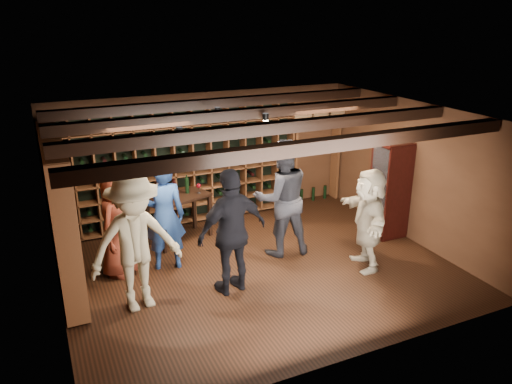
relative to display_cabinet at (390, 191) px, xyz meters
name	(u,v)px	position (x,y,z in m)	size (l,w,h in m)	color
ground	(259,268)	(-2.71, -0.20, -0.86)	(6.00, 6.00, 0.00)	black
room_shell	(257,121)	(-2.71, -0.15, 1.56)	(6.00, 6.00, 6.00)	#54311C
wine_rack_back	(183,166)	(-3.24, 2.13, 0.29)	(4.65, 0.30, 2.20)	brown
wine_rack_left	(61,212)	(-5.54, 0.62, 0.29)	(0.30, 2.65, 2.20)	brown
crate_shelf	(316,131)	(-0.31, 2.12, 0.71)	(1.20, 0.32, 2.07)	brown
display_cabinet	(390,191)	(0.00, 0.00, 0.00)	(0.55, 0.50, 1.75)	black
man_blue_shirt	(164,216)	(-4.05, 0.46, 0.04)	(0.65, 0.43, 1.79)	navy
man_grey_suit	(282,198)	(-2.12, 0.16, 0.15)	(0.97, 0.76, 2.01)	black
guest_red_floral	(118,223)	(-4.76, 0.56, 0.01)	(0.85, 0.55, 1.74)	maroon
guest_woman_black	(232,232)	(-3.34, -0.65, 0.09)	(1.11, 0.46, 1.90)	black
guest_khaki	(135,243)	(-4.70, -0.52, 0.13)	(1.28, 0.73, 1.97)	gray
guest_beige	(368,219)	(-1.10, -0.85, -0.02)	(1.54, 0.49, 1.66)	tan
tasting_table	(179,202)	(-3.56, 1.36, -0.11)	(1.24, 0.91, 1.12)	black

